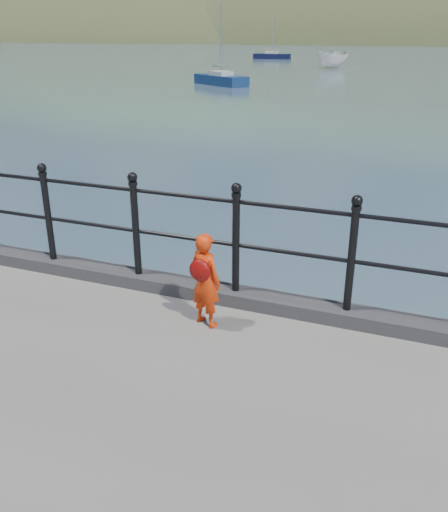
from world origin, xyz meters
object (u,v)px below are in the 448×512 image
at_px(child, 205,279).
at_px(launch_white, 332,60).
at_px(sailboat_left, 272,56).
at_px(railing, 184,225).
at_px(sailboat_port, 221,80).

distance_m(child, launch_white, 56.98).
bearing_deg(sailboat_left, child, -78.29).
xyz_separation_m(railing, sailboat_port, (-13.15, 34.15, -1.48)).
bearing_deg(sailboat_port, railing, -36.01).
xyz_separation_m(child, sailboat_port, (-13.64, 34.71, -1.16)).
height_order(child, sailboat_left, sailboat_left).
distance_m(launch_white, sailboat_left, 22.30).
bearing_deg(launch_white, sailboat_left, 150.62).
bearing_deg(launch_white, sailboat_port, -73.30).
xyz_separation_m(sailboat_port, sailboat_left, (-8.06, 40.14, -0.00)).
relative_size(railing, launch_white, 3.86).
bearing_deg(railing, child, -48.92).
bearing_deg(child, sailboat_left, -52.87).
xyz_separation_m(railing, launch_white, (-9.04, 55.62, -0.92)).
distance_m(launch_white, sailboat_port, 21.86).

